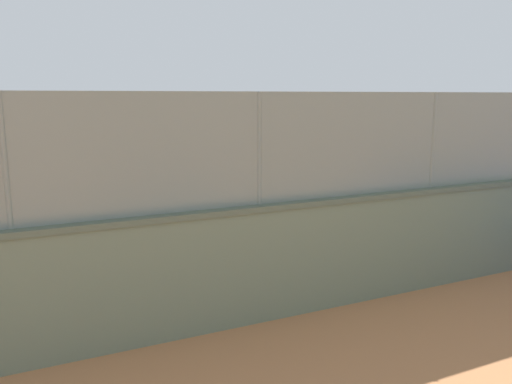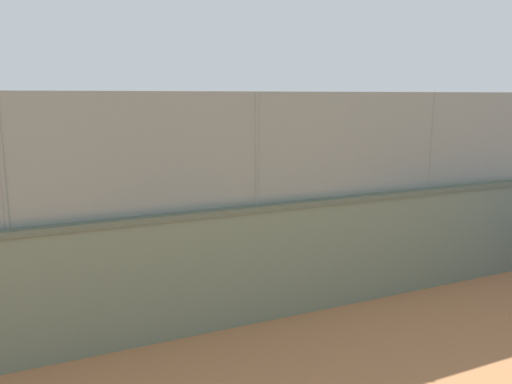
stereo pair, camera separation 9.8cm
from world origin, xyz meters
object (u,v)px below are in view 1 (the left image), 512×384
Objects in this scene: sports_ball at (222,296)px; spare_ball_by_wall at (464,237)px; player_baseline_waiting at (147,228)px; courtside_bench at (426,221)px; player_foreground_swinging at (251,160)px.

spare_ball_by_wall is (-6.46, -0.64, 0.01)m from sports_ball.
player_baseline_waiting is 6.45m from courtside_bench.
player_baseline_waiting reaches higher than sports_ball.
spare_ball_by_wall is at bearing 160.75° from courtside_bench.
player_foreground_swinging is at bearing -88.76° from courtside_bench.
player_baseline_waiting is 10.28m from player_foreground_swinging.
player_baseline_waiting reaches higher than spare_ball_by_wall.
sports_ball is 0.05× the size of courtside_bench.
player_baseline_waiting is 17.20× the size of spare_ball_by_wall.
player_foreground_swinging is 16.64× the size of spare_ball_by_wall.
player_foreground_swinging is 10.88m from sports_ball.
player_baseline_waiting reaches higher than player_foreground_swinging.
sports_ball is (5.36, 9.42, -0.94)m from player_foreground_swinging.
spare_ball_by_wall is at bearing 175.26° from player_baseline_waiting.
player_foreground_swinging reaches higher than spare_ball_by_wall.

